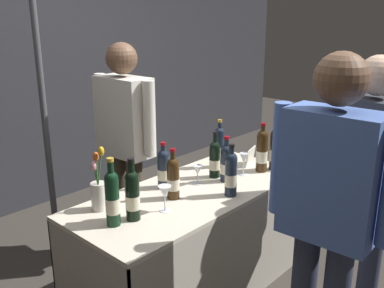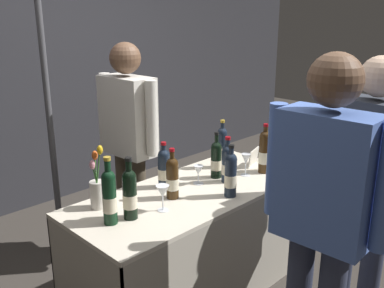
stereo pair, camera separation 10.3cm
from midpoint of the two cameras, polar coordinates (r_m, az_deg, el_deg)
name	(u,v)px [view 2 (the right image)]	position (r m, az deg, el deg)	size (l,w,h in m)	color
back_partition	(31,74)	(4.16, -19.86, 8.75)	(7.56, 0.12, 2.47)	#2D2D33
tasting_table	(192,223)	(2.75, 1.09, -10.48)	(1.57, 0.68, 0.72)	beige
featured_wine_bottle	(172,177)	(2.51, -1.44, -4.46)	(0.07, 0.07, 0.31)	#38230F
display_bottle_0	(278,150)	(2.99, 12.32, -0.80)	(0.08, 0.08, 0.34)	#38230F
display_bottle_1	(110,196)	(2.23, -9.55, -6.84)	(0.07, 0.07, 0.36)	black
display_bottle_2	(130,193)	(2.28, -6.97, -6.49)	(0.08, 0.08, 0.34)	black
display_bottle_3	(231,174)	(2.54, 6.30, -3.99)	(0.07, 0.07, 0.32)	#192333
display_bottle_4	(216,159)	(2.82, 4.27, -2.02)	(0.07, 0.07, 0.31)	black
display_bottle_5	(265,151)	(2.95, 10.58, -0.97)	(0.08, 0.08, 0.34)	#38230F
display_bottle_6	(222,147)	(3.00, 4.98, -0.42)	(0.07, 0.07, 0.34)	#192333
display_bottle_7	(164,168)	(2.66, -2.63, -3.18)	(0.08, 0.08, 0.29)	#192333
display_bottle_8	(227,163)	(2.76, 5.76, -2.52)	(0.07, 0.07, 0.30)	#192333
wine_glass_near_vendor	(198,171)	(2.72, 1.93, -3.61)	(0.07, 0.07, 0.12)	silver
wine_glass_mid	(163,192)	(2.36, -2.67, -6.40)	(0.07, 0.07, 0.15)	silver
wine_glass_near_taster	(246,160)	(2.88, 8.17, -2.11)	(0.06, 0.06, 0.15)	silver
flower_vase	(97,190)	(2.44, -11.24, -5.97)	(0.08, 0.09, 0.37)	silver
brochure_stand	(254,157)	(3.09, 9.10, -1.75)	(0.16, 0.01, 0.12)	silver
vendor_presenter	(129,133)	(3.10, -7.47, 1.45)	(0.23, 0.58, 1.58)	#4C4233
taster_foreground_right	(323,205)	(1.97, 18.43, -7.75)	(0.23, 0.57, 1.63)	#2D3347
taster_foreground_left	(368,171)	(2.57, 23.41, -3.29)	(0.27, 0.63, 1.56)	#2D3347
booth_signpost	(47,92)	(3.08, -17.81, 6.63)	(0.55, 0.04, 2.04)	#47474C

